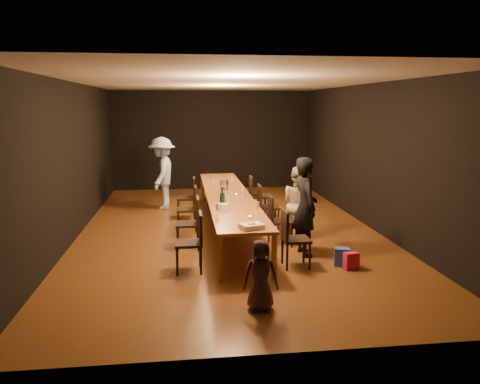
{
  "coord_description": "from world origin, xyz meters",
  "views": [
    {
      "loc": [
        -0.92,
        -9.4,
        2.54
      ],
      "look_at": [
        0.11,
        -1.12,
        1.0
      ],
      "focal_mm": 35.0,
      "sensor_mm": 36.0,
      "label": 1
    }
  ],
  "objects": [
    {
      "name": "chair_left_1",
      "position": [
        -0.85,
        -1.2,
        0.47
      ],
      "size": [
        0.42,
        0.42,
        0.93
      ],
      "primitive_type": null,
      "rotation": [
        0.0,
        0.0,
        1.57
      ],
      "color": "black",
      "rests_on": "ground"
    },
    {
      "name": "man_blue",
      "position": [
        -1.42,
        2.24,
        0.89
      ],
      "size": [
        0.84,
        1.24,
        1.79
      ],
      "primitive_type": "imported",
      "rotation": [
        0.0,
        0.0,
        -1.73
      ],
      "color": "#93ACE4",
      "rests_on": "ground"
    },
    {
      "name": "woman_tan",
      "position": [
        1.24,
        -0.96,
        0.72
      ],
      "size": [
        0.76,
        0.84,
        1.43
      ],
      "primitive_type": "imported",
      "rotation": [
        0.0,
        0.0,
        1.94
      ],
      "color": "#C0B090",
      "rests_on": "ground"
    },
    {
      "name": "birthday_cake",
      "position": [
        0.08,
        -2.76,
        0.79
      ],
      "size": [
        0.39,
        0.35,
        0.08
      ],
      "rotation": [
        0.0,
        0.0,
        0.33
      ],
      "color": "white",
      "rests_on": "table"
    },
    {
      "name": "chair_left_2",
      "position": [
        -0.85,
        0.0,
        0.47
      ],
      "size": [
        0.42,
        0.42,
        0.93
      ],
      "primitive_type": null,
      "rotation": [
        0.0,
        0.0,
        1.57
      ],
      "color": "black",
      "rests_on": "ground"
    },
    {
      "name": "tealight_mid",
      "position": [
        0.15,
        -0.17,
        0.77
      ],
      "size": [
        0.05,
        0.05,
        0.03
      ],
      "primitive_type": "cylinder",
      "color": "#B2B7B2",
      "rests_on": "table"
    },
    {
      "name": "wineglass_4",
      "position": [
        -0.27,
        0.53,
        0.85
      ],
      "size": [
        0.06,
        0.06,
        0.21
      ],
      "primitive_type": null,
      "color": "silver",
      "rests_on": "table"
    },
    {
      "name": "chair_right_2",
      "position": [
        0.85,
        0.0,
        0.47
      ],
      "size": [
        0.42,
        0.42,
        0.93
      ],
      "primitive_type": null,
      "rotation": [
        0.0,
        0.0,
        -1.57
      ],
      "color": "black",
      "rests_on": "ground"
    },
    {
      "name": "gift_bag_blue",
      "position": [
        1.6,
        -2.46,
        0.15
      ],
      "size": [
        0.27,
        0.22,
        0.3
      ],
      "primitive_type": "cube",
      "rotation": [
        0.0,
        0.0,
        -0.28
      ],
      "color": "blue",
      "rests_on": "ground"
    },
    {
      "name": "tealight_near",
      "position": [
        0.15,
        -2.11,
        0.77
      ],
      "size": [
        0.05,
        0.05,
        0.03
      ],
      "primitive_type": "cylinder",
      "color": "#B2B7B2",
      "rests_on": "table"
    },
    {
      "name": "chair_right_3",
      "position": [
        0.85,
        1.2,
        0.47
      ],
      "size": [
        0.42,
        0.42,
        0.93
      ],
      "primitive_type": null,
      "rotation": [
        0.0,
        0.0,
        -1.57
      ],
      "color": "black",
      "rests_on": "ground"
    },
    {
      "name": "chair_left_3",
      "position": [
        -0.85,
        1.2,
        0.47
      ],
      "size": [
        0.42,
        0.42,
        0.93
      ],
      "primitive_type": null,
      "rotation": [
        0.0,
        0.0,
        1.57
      ],
      "color": "black",
      "rests_on": "ground"
    },
    {
      "name": "wineglass_5",
      "position": [
        0.2,
        1.1,
        0.85
      ],
      "size": [
        0.06,
        0.06,
        0.21
      ],
      "primitive_type": null,
      "color": "silver",
      "rests_on": "table"
    },
    {
      "name": "chair_left_0",
      "position": [
        -0.85,
        -2.4,
        0.47
      ],
      "size": [
        0.42,
        0.42,
        0.93
      ],
      "primitive_type": null,
      "rotation": [
        0.0,
        0.0,
        1.57
      ],
      "color": "black",
      "rests_on": "ground"
    },
    {
      "name": "wineglass_0",
      "position": [
        -0.36,
        -1.87,
        0.85
      ],
      "size": [
        0.06,
        0.06,
        0.21
      ],
      "primitive_type": null,
      "color": "beige",
      "rests_on": "table"
    },
    {
      "name": "wineglass_3",
      "position": [
        0.27,
        -0.25,
        0.85
      ],
      "size": [
        0.06,
        0.06,
        0.21
      ],
      "primitive_type": null,
      "color": "beige",
      "rests_on": "table"
    },
    {
      "name": "ice_bucket",
      "position": [
        -0.02,
        0.62,
        0.85
      ],
      "size": [
        0.25,
        0.25,
        0.21
      ],
      "primitive_type": "cylinder",
      "rotation": [
        0.0,
        0.0,
        0.39
      ],
      "color": "silver",
      "rests_on": "table"
    },
    {
      "name": "woman_birthday",
      "position": [
        1.15,
        -1.8,
        0.85
      ],
      "size": [
        0.45,
        0.65,
        1.7
      ],
      "primitive_type": "imported",
      "rotation": [
        0.0,
        0.0,
        1.64
      ],
      "color": "black",
      "rests_on": "ground"
    },
    {
      "name": "plate_stack",
      "position": [
        -0.23,
        -1.44,
        0.8
      ],
      "size": [
        0.23,
        0.23,
        0.11
      ],
      "primitive_type": "cylinder",
      "rotation": [
        0.0,
        0.0,
        0.26
      ],
      "color": "white",
      "rests_on": "table"
    },
    {
      "name": "champagne_bottle",
      "position": [
        -0.22,
        -1.19,
        0.94
      ],
      "size": [
        0.11,
        0.11,
        0.38
      ],
      "primitive_type": null,
      "rotation": [
        0.0,
        0.0,
        0.29
      ],
      "color": "black",
      "rests_on": "table"
    },
    {
      "name": "chair_right_1",
      "position": [
        0.85,
        -1.2,
        0.47
      ],
      "size": [
        0.42,
        0.42,
        0.93
      ],
      "primitive_type": null,
      "rotation": [
        0.0,
        0.0,
        -1.57
      ],
      "color": "black",
      "rests_on": "ground"
    },
    {
      "name": "wineglass_1",
      "position": [
        0.32,
        -1.82,
        0.85
      ],
      "size": [
        0.06,
        0.06,
        0.21
      ],
      "primitive_type": null,
      "color": "beige",
      "rests_on": "table"
    },
    {
      "name": "table",
      "position": [
        0.0,
        0.0,
        0.7
      ],
      "size": [
        0.9,
        6.0,
        0.75
      ],
      "color": "brown",
      "rests_on": "ground"
    },
    {
      "name": "ground",
      "position": [
        0.0,
        0.0,
        0.0
      ],
      "size": [
        10.0,
        10.0,
        0.0
      ],
      "primitive_type": "plane",
      "color": "#4C2713",
      "rests_on": "ground"
    },
    {
      "name": "room_shell",
      "position": [
        0.0,
        0.0,
        2.08
      ],
      "size": [
        6.04,
        10.04,
        3.02
      ],
      "color": "black",
      "rests_on": "ground"
    },
    {
      "name": "chair_right_0",
      "position": [
        0.85,
        -2.4,
        0.47
      ],
      "size": [
        0.42,
        0.42,
        0.93
      ],
      "primitive_type": null,
      "rotation": [
        0.0,
        0.0,
        -1.57
      ],
      "color": "black",
      "rests_on": "ground"
    },
    {
      "name": "tealight_far",
      "position": [
        0.15,
        1.59,
        0.77
      ],
      "size": [
        0.05,
        0.05,
        0.03
      ],
      "primitive_type": "cylinder",
      "color": "#B2B7B2",
      "rests_on": "table"
    },
    {
      "name": "wineglass_2",
      "position": [
        -0.12,
        -1.22,
        0.85
      ],
      "size": [
        0.06,
        0.06,
        0.21
      ],
      "primitive_type": null,
      "color": "silver",
      "rests_on": "table"
    },
    {
      "name": "gift_bag_red",
      "position": [
        1.69,
        -2.63,
        0.14
      ],
      "size": [
        0.25,
        0.17,
        0.27
      ],
      "primitive_type": "cube",
      "rotation": [
        0.0,
        0.0,
        0.21
      ],
      "color": "#B51B44",
      "rests_on": "ground"
    },
    {
      "name": "child",
      "position": [
        0.02,
        -3.92,
        0.46
      ],
      "size": [
        0.47,
        0.33,
        0.91
      ],
      "primitive_type": "imported",
      "rotation": [
        0.0,
        0.0,
        -0.1
      ],
      "color": "#3B2621",
      "rests_on": "ground"
    }
  ]
}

